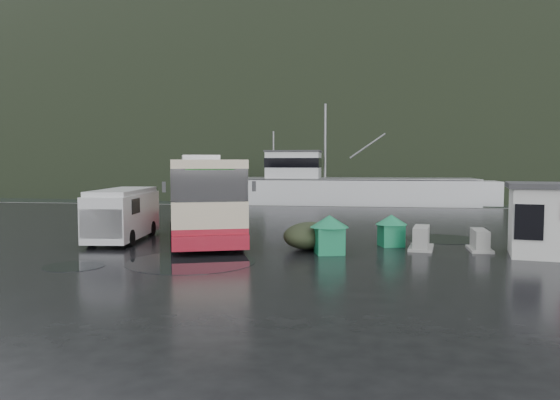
# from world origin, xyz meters

# --- Properties ---
(ground) EXTENTS (160.00, 160.00, 0.00)m
(ground) POSITION_xyz_m (0.00, 0.00, 0.00)
(ground) COLOR black
(ground) RESTS_ON ground
(harbor_water) EXTENTS (300.00, 180.00, 0.02)m
(harbor_water) POSITION_xyz_m (0.00, 110.00, 0.00)
(harbor_water) COLOR black
(harbor_water) RESTS_ON ground
(quay_edge) EXTENTS (160.00, 0.60, 1.50)m
(quay_edge) POSITION_xyz_m (0.00, 20.00, 0.00)
(quay_edge) COLOR #999993
(quay_edge) RESTS_ON ground
(headland) EXTENTS (780.00, 540.00, 570.00)m
(headland) POSITION_xyz_m (10.00, 250.00, 0.00)
(headland) COLOR black
(headland) RESTS_ON ground
(coach_bus) EXTENTS (7.51, 13.62, 3.76)m
(coach_bus) POSITION_xyz_m (-2.80, 3.29, 0.00)
(coach_bus) COLOR beige
(coach_bus) RESTS_ON ground
(white_van) EXTENTS (2.45, 5.58, 2.25)m
(white_van) POSITION_xyz_m (-5.48, 0.46, 0.00)
(white_van) COLOR silver
(white_van) RESTS_ON ground
(waste_bin_left) EXTENTS (1.15, 1.15, 1.28)m
(waste_bin_left) POSITION_xyz_m (5.95, 0.50, 0.00)
(waste_bin_left) COLOR #178353
(waste_bin_left) RESTS_ON ground
(waste_bin_right) EXTENTS (1.26, 1.26, 1.44)m
(waste_bin_right) POSITION_xyz_m (3.58, -1.71, 0.00)
(waste_bin_right) COLOR #178353
(waste_bin_right) RESTS_ON ground
(dome_tent) EXTENTS (2.58, 3.09, 1.04)m
(dome_tent) POSITION_xyz_m (2.73, -0.60, 0.00)
(dome_tent) COLOR #2C341F
(dome_tent) RESTS_ON ground
(ticket_kiosk) EXTENTS (3.83, 3.17, 2.66)m
(ticket_kiosk) POSITION_xyz_m (11.68, -1.19, 0.00)
(ticket_kiosk) COLOR silver
(ticket_kiosk) RESTS_ON ground
(jersey_barrier_a) EXTENTS (0.86, 1.65, 0.81)m
(jersey_barrier_a) POSITION_xyz_m (9.27, -0.12, 0.00)
(jersey_barrier_a) COLOR #999993
(jersey_barrier_a) RESTS_ON ground
(jersey_barrier_b) EXTENTS (1.17, 1.90, 0.89)m
(jersey_barrier_b) POSITION_xyz_m (7.07, -0.10, 0.00)
(jersey_barrier_b) COLOR #999993
(jersey_barrier_b) RESTS_ON ground
(fishing_trawler) EXTENTS (25.52, 5.83, 10.19)m
(fishing_trawler) POSITION_xyz_m (4.34, 29.52, 0.00)
(fishing_trawler) COLOR silver
(fishing_trawler) RESTS_ON ground
(puddles) EXTENTS (15.47, 10.88, 0.01)m
(puddles) POSITION_xyz_m (1.45, -2.07, 0.00)
(puddles) COLOR black
(puddles) RESTS_ON ground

